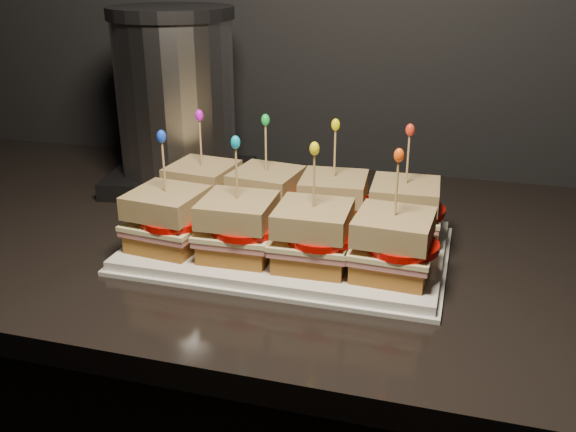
# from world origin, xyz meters

# --- Properties ---
(granite_slab) EXTENTS (2.61, 0.69, 0.03)m
(granite_slab) POSITION_xyz_m (0.45, 1.66, 0.87)
(granite_slab) COLOR black
(granite_slab) RESTS_ON cabinet
(platter) EXTENTS (0.42, 0.26, 0.02)m
(platter) POSITION_xyz_m (0.28, 1.60, 0.89)
(platter) COLOR white
(platter) RESTS_ON granite_slab
(platter_rim) EXTENTS (0.43, 0.27, 0.01)m
(platter_rim) POSITION_xyz_m (0.28, 1.60, 0.89)
(platter_rim) COLOR white
(platter_rim) RESTS_ON granite_slab
(sandwich_0_bread_bot) EXTENTS (0.10, 0.10, 0.02)m
(sandwich_0_bread_bot) POSITION_xyz_m (0.13, 1.66, 0.91)
(sandwich_0_bread_bot) COLOR brown
(sandwich_0_bread_bot) RESTS_ON platter
(sandwich_0_ham) EXTENTS (0.11, 0.10, 0.01)m
(sandwich_0_ham) POSITION_xyz_m (0.13, 1.66, 0.93)
(sandwich_0_ham) COLOR #B35D60
(sandwich_0_ham) RESTS_ON sandwich_0_bread_bot
(sandwich_0_cheese) EXTENTS (0.11, 0.11, 0.01)m
(sandwich_0_cheese) POSITION_xyz_m (0.13, 1.66, 0.94)
(sandwich_0_cheese) COLOR beige
(sandwich_0_cheese) RESTS_ON sandwich_0_ham
(sandwich_0_tomato) EXTENTS (0.09, 0.09, 0.01)m
(sandwich_0_tomato) POSITION_xyz_m (0.15, 1.65, 0.94)
(sandwich_0_tomato) COLOR #BC0904
(sandwich_0_tomato) RESTS_ON sandwich_0_cheese
(sandwich_0_bread_top) EXTENTS (0.10, 0.10, 0.03)m
(sandwich_0_bread_top) POSITION_xyz_m (0.13, 1.66, 0.96)
(sandwich_0_bread_top) COLOR #5C340D
(sandwich_0_bread_top) RESTS_ON sandwich_0_tomato
(sandwich_0_pick) EXTENTS (0.00, 0.00, 0.09)m
(sandwich_0_pick) POSITION_xyz_m (0.13, 1.66, 1.01)
(sandwich_0_pick) COLOR tan
(sandwich_0_pick) RESTS_ON sandwich_0_bread_top
(sandwich_0_frill) EXTENTS (0.01, 0.01, 0.02)m
(sandwich_0_frill) POSITION_xyz_m (0.13, 1.66, 1.06)
(sandwich_0_frill) COLOR #CC0FD2
(sandwich_0_frill) RESTS_ON sandwich_0_pick
(sandwich_1_bread_bot) EXTENTS (0.10, 0.10, 0.02)m
(sandwich_1_bread_bot) POSITION_xyz_m (0.23, 1.66, 0.91)
(sandwich_1_bread_bot) COLOR brown
(sandwich_1_bread_bot) RESTS_ON platter
(sandwich_1_ham) EXTENTS (0.11, 0.11, 0.01)m
(sandwich_1_ham) POSITION_xyz_m (0.23, 1.66, 0.93)
(sandwich_1_ham) COLOR #B35D60
(sandwich_1_ham) RESTS_ON sandwich_1_bread_bot
(sandwich_1_cheese) EXTENTS (0.11, 0.11, 0.01)m
(sandwich_1_cheese) POSITION_xyz_m (0.23, 1.66, 0.94)
(sandwich_1_cheese) COLOR beige
(sandwich_1_cheese) RESTS_ON sandwich_1_ham
(sandwich_1_tomato) EXTENTS (0.09, 0.09, 0.01)m
(sandwich_1_tomato) POSITION_xyz_m (0.25, 1.65, 0.94)
(sandwich_1_tomato) COLOR #BC0904
(sandwich_1_tomato) RESTS_ON sandwich_1_cheese
(sandwich_1_bread_top) EXTENTS (0.10, 0.10, 0.03)m
(sandwich_1_bread_top) POSITION_xyz_m (0.23, 1.66, 0.96)
(sandwich_1_bread_top) COLOR #5C340D
(sandwich_1_bread_top) RESTS_ON sandwich_1_tomato
(sandwich_1_pick) EXTENTS (0.00, 0.00, 0.09)m
(sandwich_1_pick) POSITION_xyz_m (0.23, 1.66, 1.01)
(sandwich_1_pick) COLOR tan
(sandwich_1_pick) RESTS_ON sandwich_1_bread_top
(sandwich_1_frill) EXTENTS (0.01, 0.01, 0.02)m
(sandwich_1_frill) POSITION_xyz_m (0.23, 1.66, 1.06)
(sandwich_1_frill) COLOR green
(sandwich_1_frill) RESTS_ON sandwich_1_pick
(sandwich_2_bread_bot) EXTENTS (0.10, 0.10, 0.02)m
(sandwich_2_bread_bot) POSITION_xyz_m (0.34, 1.66, 0.91)
(sandwich_2_bread_bot) COLOR brown
(sandwich_2_bread_bot) RESTS_ON platter
(sandwich_2_ham) EXTENTS (0.10, 0.10, 0.01)m
(sandwich_2_ham) POSITION_xyz_m (0.34, 1.66, 0.93)
(sandwich_2_ham) COLOR #B35D60
(sandwich_2_ham) RESTS_ON sandwich_2_bread_bot
(sandwich_2_cheese) EXTENTS (0.11, 0.10, 0.01)m
(sandwich_2_cheese) POSITION_xyz_m (0.34, 1.66, 0.94)
(sandwich_2_cheese) COLOR beige
(sandwich_2_cheese) RESTS_ON sandwich_2_ham
(sandwich_2_tomato) EXTENTS (0.09, 0.09, 0.01)m
(sandwich_2_tomato) POSITION_xyz_m (0.35, 1.65, 0.94)
(sandwich_2_tomato) COLOR #BC0904
(sandwich_2_tomato) RESTS_ON sandwich_2_cheese
(sandwich_2_bread_top) EXTENTS (0.10, 0.10, 0.03)m
(sandwich_2_bread_top) POSITION_xyz_m (0.34, 1.66, 0.96)
(sandwich_2_bread_top) COLOR #5C340D
(sandwich_2_bread_top) RESTS_ON sandwich_2_tomato
(sandwich_2_pick) EXTENTS (0.00, 0.00, 0.09)m
(sandwich_2_pick) POSITION_xyz_m (0.34, 1.66, 1.01)
(sandwich_2_pick) COLOR tan
(sandwich_2_pick) RESTS_ON sandwich_2_bread_top
(sandwich_2_frill) EXTENTS (0.01, 0.01, 0.02)m
(sandwich_2_frill) POSITION_xyz_m (0.34, 1.66, 1.06)
(sandwich_2_frill) COLOR #ECE601
(sandwich_2_frill) RESTS_ON sandwich_2_pick
(sandwich_3_bread_bot) EXTENTS (0.09, 0.09, 0.02)m
(sandwich_3_bread_bot) POSITION_xyz_m (0.44, 1.66, 0.91)
(sandwich_3_bread_bot) COLOR brown
(sandwich_3_bread_bot) RESTS_ON platter
(sandwich_3_ham) EXTENTS (0.10, 0.10, 0.01)m
(sandwich_3_ham) POSITION_xyz_m (0.44, 1.66, 0.93)
(sandwich_3_ham) COLOR #B35D60
(sandwich_3_ham) RESTS_ON sandwich_3_bread_bot
(sandwich_3_cheese) EXTENTS (0.10, 0.10, 0.01)m
(sandwich_3_cheese) POSITION_xyz_m (0.44, 1.66, 0.94)
(sandwich_3_cheese) COLOR beige
(sandwich_3_cheese) RESTS_ON sandwich_3_ham
(sandwich_3_tomato) EXTENTS (0.09, 0.09, 0.01)m
(sandwich_3_tomato) POSITION_xyz_m (0.45, 1.65, 0.94)
(sandwich_3_tomato) COLOR #BC0904
(sandwich_3_tomato) RESTS_ON sandwich_3_cheese
(sandwich_3_bread_top) EXTENTS (0.09, 0.09, 0.03)m
(sandwich_3_bread_top) POSITION_xyz_m (0.44, 1.66, 0.96)
(sandwich_3_bread_top) COLOR #5C340D
(sandwich_3_bread_top) RESTS_ON sandwich_3_tomato
(sandwich_3_pick) EXTENTS (0.00, 0.00, 0.09)m
(sandwich_3_pick) POSITION_xyz_m (0.44, 1.66, 1.01)
(sandwich_3_pick) COLOR tan
(sandwich_3_pick) RESTS_ON sandwich_3_bread_top
(sandwich_3_frill) EXTENTS (0.01, 0.01, 0.02)m
(sandwich_3_frill) POSITION_xyz_m (0.44, 1.66, 1.06)
(sandwich_3_frill) COLOR red
(sandwich_3_frill) RESTS_ON sandwich_3_pick
(sandwich_4_bread_bot) EXTENTS (0.10, 0.10, 0.02)m
(sandwich_4_bread_bot) POSITION_xyz_m (0.13, 1.54, 0.91)
(sandwich_4_bread_bot) COLOR brown
(sandwich_4_bread_bot) RESTS_ON platter
(sandwich_4_ham) EXTENTS (0.11, 0.10, 0.01)m
(sandwich_4_ham) POSITION_xyz_m (0.13, 1.54, 0.93)
(sandwich_4_ham) COLOR #B35D60
(sandwich_4_ham) RESTS_ON sandwich_4_bread_bot
(sandwich_4_cheese) EXTENTS (0.11, 0.11, 0.01)m
(sandwich_4_cheese) POSITION_xyz_m (0.13, 1.54, 0.94)
(sandwich_4_cheese) COLOR beige
(sandwich_4_cheese) RESTS_ON sandwich_4_ham
(sandwich_4_tomato) EXTENTS (0.09, 0.09, 0.01)m
(sandwich_4_tomato) POSITION_xyz_m (0.15, 1.53, 0.94)
(sandwich_4_tomato) COLOR #BC0904
(sandwich_4_tomato) RESTS_ON sandwich_4_cheese
(sandwich_4_bread_top) EXTENTS (0.10, 0.10, 0.03)m
(sandwich_4_bread_top) POSITION_xyz_m (0.13, 1.54, 0.96)
(sandwich_4_bread_top) COLOR #5C340D
(sandwich_4_bread_top) RESTS_ON sandwich_4_tomato
(sandwich_4_pick) EXTENTS (0.00, 0.00, 0.09)m
(sandwich_4_pick) POSITION_xyz_m (0.13, 1.54, 1.01)
(sandwich_4_pick) COLOR tan
(sandwich_4_pick) RESTS_ON sandwich_4_bread_top
(sandwich_4_frill) EXTENTS (0.01, 0.01, 0.02)m
(sandwich_4_frill) POSITION_xyz_m (0.13, 1.54, 1.06)
(sandwich_4_frill) COLOR blue
(sandwich_4_frill) RESTS_ON sandwich_4_pick
(sandwich_5_bread_bot) EXTENTS (0.09, 0.09, 0.02)m
(sandwich_5_bread_bot) POSITION_xyz_m (0.23, 1.54, 0.91)
(sandwich_5_bread_bot) COLOR brown
(sandwich_5_bread_bot) RESTS_ON platter
(sandwich_5_ham) EXTENTS (0.10, 0.10, 0.01)m
(sandwich_5_ham) POSITION_xyz_m (0.23, 1.54, 0.93)
(sandwich_5_ham) COLOR #B35D60
(sandwich_5_ham) RESTS_ON sandwich_5_bread_bot
(sandwich_5_cheese) EXTENTS (0.10, 0.10, 0.01)m
(sandwich_5_cheese) POSITION_xyz_m (0.23, 1.54, 0.94)
(sandwich_5_cheese) COLOR beige
(sandwich_5_cheese) RESTS_ON sandwich_5_ham
(sandwich_5_tomato) EXTENTS (0.09, 0.09, 0.01)m
(sandwich_5_tomato) POSITION_xyz_m (0.25, 1.53, 0.94)
(sandwich_5_tomato) COLOR #BC0904
(sandwich_5_tomato) RESTS_ON sandwich_5_cheese
(sandwich_5_bread_top) EXTENTS (0.09, 0.09, 0.03)m
(sandwich_5_bread_top) POSITION_xyz_m (0.23, 1.54, 0.96)
(sandwich_5_bread_top) COLOR #5C340D
(sandwich_5_bread_top) RESTS_ON sandwich_5_tomato
(sandwich_5_pick) EXTENTS (0.00, 0.00, 0.09)m
(sandwich_5_pick) POSITION_xyz_m (0.23, 1.54, 1.01)
(sandwich_5_pick) COLOR tan
(sandwich_5_pick) RESTS_ON sandwich_5_bread_top
(sandwich_5_frill) EXTENTS (0.01, 0.01, 0.02)m
(sandwich_5_frill) POSITION_xyz_m (0.23, 1.54, 1.06)
(sandwich_5_frill) COLOR #099CBD
(sandwich_5_frill) RESTS_ON sandwich_5_pick
(sandwich_6_bread_bot) EXTENTS (0.09, 0.09, 0.02)m
(sandwich_6_bread_bot) POSITION_xyz_m (0.34, 1.54, 0.91)
(sandwich_6_bread_bot) COLOR brown
(sandwich_6_bread_bot) RESTS_ON platter
(sandwich_6_ham) EXTENTS (0.10, 0.10, 0.01)m
(sandwich_6_ham) POSITION_xyz_m (0.34, 1.54, 0.93)
(sandwich_6_ham) COLOR #B35D60
(sandwich_6_ham) RESTS_ON sandwich_6_bread_bot
(sandwich_6_cheese) EXTENTS (0.10, 0.10, 0.01)m
(sandwich_6_cheese) POSITION_xyz_m (0.34, 1.54, 0.94)
(sandwich_6_cheese) COLOR beige
(sandwich_6_cheese) RESTS_ON sandwich_6_ham
(sandwich_6_tomato) EXTENTS (0.09, 0.09, 0.01)m
(sandwich_6_tomato) POSITION_xyz_m (0.35, 1.53, 0.94)
(sandwich_6_tomato) COLOR #BC0904
(sandwich_6_tomato) RESTS_ON sandwich_6_cheese
(sandwich_6_bread_top) EXTENTS (0.09, 0.09, 0.03)m
(sandwich_6_bread_top) POSITION_xyz_m (0.34, 1.54, 0.96)
(sandwich_6_bread_top) COLOR #5C340D
(sandwich_6_bread_top) RESTS_ON sandwich_6_tomato
(sandwich_6_pick) EXTENTS (0.00, 0.00, 0.09)m
(sandwich_6_pick) POSITION_xyz_m (0.34, 1.54, 1.01)
(sandwich_6_pick) COLOR tan
(sandwich_6_pick) RESTS_ON sandwich_6_bread_top
(sandwich_6_frill) EXTENTS (0.01, 0.01, 0.02)m
(sandwich_6_frill) POSITION_xyz_m (0.34, 1.54, 1.06)
(sandwich_6_frill) COLOR yellow
(sandwich_6_frill) RESTS_ON sandwich_6_pick
(sandwich_7_bread_bot) EXTENTS (0.09, 0.09, 0.02)m
(sandwich_7_bread_bot) POSITION_xyz_m (0.44, 1.54, 0.91)
(sandwich_7_bread_bot) COLOR brown
(sandwich_7_bread_bot) RESTS_ON platter
(sandwich_7_ham) EXTENTS (0.10, 0.10, 0.01)m
(sandwich_7_ham) POSITION_xyz_m (0.44, 1.54, 0.93)
(sandwich_7_ham) COLOR #B35D60
(sandwich_7_ham) RESTS_ON sandwich_7_bread_bot
(sandwich_7_cheese) EXTENTS (0.10, 0.10, 0.01)m
(sandwich_7_cheese) POSITION_xyz_m (0.44, 1.54, 0.94)
(sandwich_7_cheese) COLOR beige
(sandwich_7_cheese) RESTS_ON sandwich_7_ham
(sandwich_7_tomato) EXTENTS (0.09, 0.09, 0.01)m
(sandwich_7_tomato) POSITION_xyz_m (0.45, 1.53, 0.94)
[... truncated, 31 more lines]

